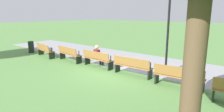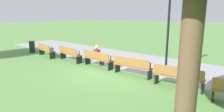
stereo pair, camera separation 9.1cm
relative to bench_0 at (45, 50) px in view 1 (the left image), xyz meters
name	(u,v)px [view 1 (the left image)]	position (x,y,z in m)	size (l,w,h in m)	color
ground_plane	(115,71)	(5.57, 0.50, -0.48)	(120.00, 120.00, 0.00)	#5B8C47
path_paving	(140,62)	(5.57, 2.94, -0.47)	(25.39, 4.09, 0.01)	#939399
bench_0	(45,50)	(0.00, 0.00, 0.00)	(1.95, 0.76, 0.89)	#996633
bench_1	(69,54)	(2.22, 0.27, 0.00)	(1.93, 0.65, 0.89)	#996633
bench_2	(97,59)	(4.45, 0.41, 0.00)	(1.91, 0.53, 0.89)	#996633
bench_3	(132,66)	(6.68, 0.41, 0.00)	(1.91, 0.53, 0.89)	#996633
bench_4	(178,76)	(8.91, 0.27, 0.00)	(1.93, 0.65, 0.89)	#996633
person_seated	(98,55)	(4.36, 0.56, 0.16)	(0.33, 0.52, 1.20)	maroon
lamp_post	(169,11)	(7.79, 1.61, 2.48)	(0.32, 0.32, 4.29)	black
trash_bin	(31,47)	(-2.14, 0.17, -0.06)	(0.40, 0.40, 0.84)	black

